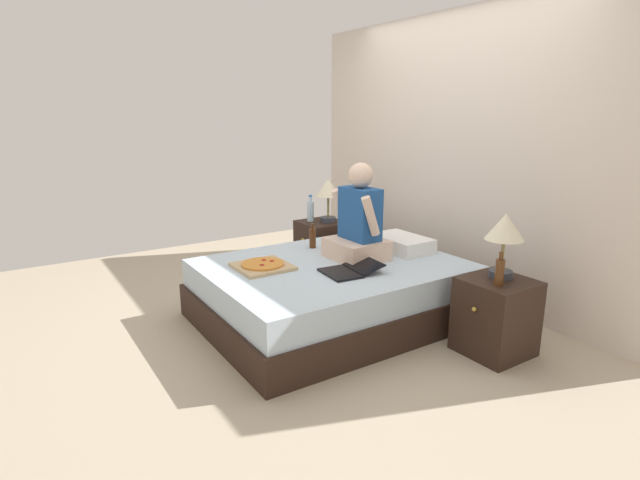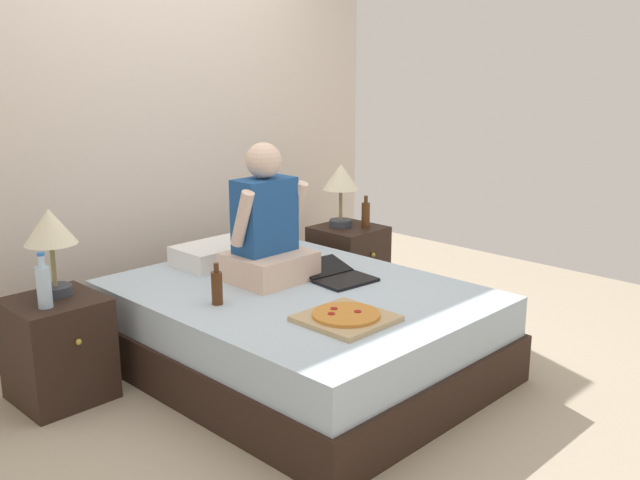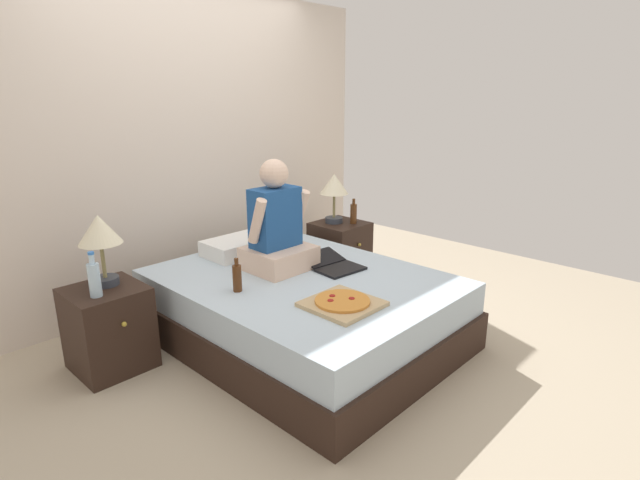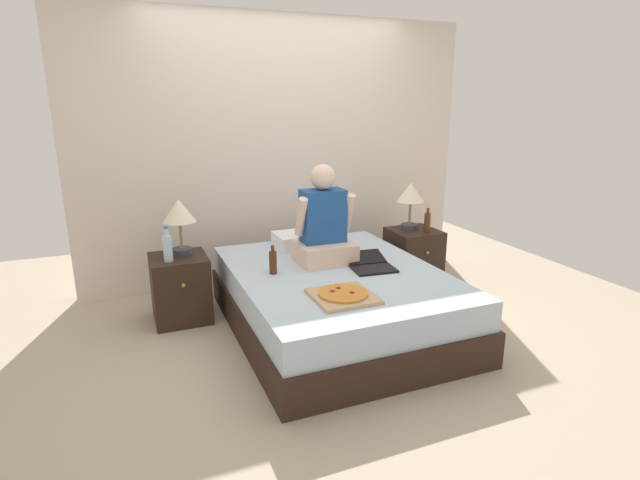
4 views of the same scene
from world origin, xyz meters
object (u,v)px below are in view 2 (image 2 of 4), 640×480
lamp_on_left_nightstand (50,233)px  laptop (338,276)px  nightstand_right (348,263)px  person_seated (266,230)px  water_bottle (44,285)px  lamp_on_right_nightstand (341,181)px  pizza_box (346,317)px  beer_bottle (366,214)px  beer_bottle_on_bed (217,287)px  bed (299,330)px  nightstand_left (58,349)px

lamp_on_left_nightstand → laptop: size_ratio=1.02×
nightstand_right → person_seated: size_ratio=0.69×
lamp_on_left_nightstand → water_bottle: size_ratio=1.63×
lamp_on_right_nightstand → pizza_box: (-1.25, -1.20, -0.37)m
pizza_box → beer_bottle: bearing=37.8°
water_bottle → nightstand_right: 2.31m
water_bottle → beer_bottle_on_bed: (0.71, -0.42, -0.08)m
bed → nightstand_left: size_ratio=3.73×
beer_bottle → pizza_box: (-1.35, -1.05, -0.14)m
nightstand_right → person_seated: bearing=-161.4°
water_bottle → laptop: bearing=-21.8°
laptop → pizza_box: bearing=-133.8°
beer_bottle_on_bed → lamp_on_left_nightstand: bearing=136.4°
beer_bottle → pizza_box: 1.72m
person_seated → lamp_on_left_nightstand: bearing=158.3°
person_seated → nightstand_left: bearing=161.3°
laptop → pizza_box: 0.66m
nightstand_left → lamp_on_left_nightstand: (0.04, 0.05, 0.59)m
bed → beer_bottle: 1.34m
bed → person_seated: (-0.00, 0.26, 0.53)m
bed → person_seated: size_ratio=2.57×
nightstand_left → lamp_on_left_nightstand: lamp_on_left_nightstand is taller
bed → water_bottle: bearing=155.5°
lamp_on_left_nightstand → nightstand_right: size_ratio=0.84×
nightstand_right → laptop: laptop is taller
lamp_on_left_nightstand → pizza_box: lamp_on_left_nightstand is taller
water_bottle → laptop: (1.45, -0.58, -0.15)m
bed → laptop: (0.27, -0.04, 0.26)m
lamp_on_left_nightstand → person_seated: size_ratio=0.58×
water_bottle → beer_bottle: water_bottle is taller
nightstand_right → beer_bottle_on_bed: 1.68m
beer_bottle_on_bed → beer_bottle: bearing=14.2°
bed → pizza_box: 0.61m
person_seated → laptop: size_ratio=1.76×
nightstand_left → nightstand_right: same height
nightstand_right → lamp_on_right_nightstand: (-0.03, 0.05, 0.59)m
laptop → water_bottle: bearing=158.2°
beer_bottle → laptop: 1.07m
nightstand_right → beer_bottle: size_ratio=2.33×
nightstand_right → beer_bottle_on_bed: (-1.57, -0.51, 0.30)m
beer_bottle_on_bed → bed: bearing=-13.6°
nightstand_left → nightstand_right: size_ratio=1.00×
lamp_on_right_nightstand → water_bottle: bearing=-176.4°
nightstand_left → pizza_box: size_ratio=1.34×
beer_bottle → laptop: size_ratio=0.52×
nightstand_left → lamp_on_right_nightstand: bearing=1.3°
lamp_on_left_nightstand → pizza_box: size_ratio=1.12×
bed → nightstand_right: bearing=29.7°
lamp_on_right_nightstand → nightstand_left: bearing=-178.7°
bed → water_bottle: (-1.18, 0.54, 0.41)m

